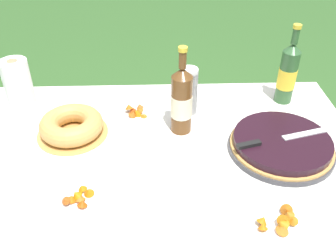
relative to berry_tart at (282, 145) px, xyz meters
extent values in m
cube|color=brown|center=(-0.44, 0.00, -0.05)|extent=(1.52, 1.02, 0.03)
cylinder|color=brown|center=(-1.14, 0.45, -0.40)|extent=(0.06, 0.06, 0.67)
cylinder|color=brown|center=(0.26, 0.45, -0.40)|extent=(0.06, 0.06, 0.67)
cube|color=white|center=(-0.44, 0.00, -0.03)|extent=(1.53, 1.03, 0.00)
cube|color=white|center=(-0.44, 0.52, -0.08)|extent=(1.53, 0.00, 0.10)
cylinder|color=#38383D|center=(0.00, 0.00, -0.02)|extent=(0.39, 0.39, 0.02)
cylinder|color=tan|center=(0.00, 0.00, 0.00)|extent=(0.38, 0.38, 0.01)
cylinder|color=black|center=(0.00, 0.00, 0.02)|extent=(0.36, 0.36, 0.03)
cube|color=silver|center=(0.09, 0.03, 0.03)|extent=(0.19, 0.08, 0.00)
cube|color=black|center=(-0.13, -0.04, 0.04)|extent=(0.09, 0.05, 0.01)
cylinder|color=tan|center=(-0.79, 0.14, -0.02)|extent=(0.28, 0.28, 0.01)
torus|color=tan|center=(-0.79, 0.14, 0.02)|extent=(0.25, 0.25, 0.08)
cylinder|color=white|center=(-0.33, 0.26, 0.02)|extent=(0.07, 0.07, 0.09)
cylinder|color=white|center=(-0.33, 0.26, 0.03)|extent=(0.07, 0.07, 0.09)
cylinder|color=white|center=(-0.33, 0.26, 0.05)|extent=(0.07, 0.07, 0.09)
cylinder|color=white|center=(-0.33, 0.26, 0.06)|extent=(0.07, 0.07, 0.09)
cylinder|color=white|center=(-0.33, 0.26, 0.07)|extent=(0.07, 0.07, 0.09)
cylinder|color=white|center=(-0.33, 0.26, 0.08)|extent=(0.07, 0.07, 0.09)
cylinder|color=white|center=(-0.33, 0.26, 0.10)|extent=(0.07, 0.07, 0.09)
cylinder|color=white|center=(-0.33, 0.26, 0.11)|extent=(0.07, 0.07, 0.09)
cylinder|color=white|center=(-0.33, 0.26, 0.12)|extent=(0.07, 0.07, 0.09)
cylinder|color=white|center=(-0.33, 0.26, 0.14)|extent=(0.07, 0.07, 0.09)
torus|color=white|center=(-0.33, 0.26, 0.18)|extent=(0.07, 0.07, 0.01)
cylinder|color=#2D562D|center=(0.11, 0.36, 0.09)|extent=(0.08, 0.08, 0.24)
cylinder|color=yellow|center=(0.11, 0.36, 0.09)|extent=(0.08, 0.08, 0.09)
cone|color=#2D562D|center=(0.11, 0.36, 0.23)|extent=(0.08, 0.08, 0.04)
cylinder|color=#2D562D|center=(0.11, 0.36, 0.28)|extent=(0.03, 0.03, 0.06)
cylinder|color=gold|center=(0.11, 0.36, 0.32)|extent=(0.03, 0.03, 0.02)
cylinder|color=brown|center=(-0.36, 0.15, 0.09)|extent=(0.08, 0.08, 0.24)
cylinder|color=beige|center=(-0.36, 0.15, 0.09)|extent=(0.08, 0.08, 0.09)
cone|color=brown|center=(-0.36, 0.15, 0.23)|extent=(0.08, 0.08, 0.04)
cylinder|color=brown|center=(-0.36, 0.15, 0.28)|extent=(0.03, 0.03, 0.06)
cylinder|color=gold|center=(-0.36, 0.15, 0.32)|extent=(0.03, 0.03, 0.02)
cylinder|color=white|center=(-0.73, -0.24, -0.02)|extent=(0.24, 0.24, 0.01)
torus|color=white|center=(-0.73, -0.24, -0.01)|extent=(0.23, 0.23, 0.01)
cone|color=#B86C0A|center=(-0.72, -0.22, 0.00)|extent=(0.04, 0.04, 0.03)
cone|color=#C86011|center=(-0.73, -0.24, 0.00)|extent=(0.05, 0.05, 0.03)
cone|color=#B86A0B|center=(-0.71, -0.19, 0.00)|extent=(0.04, 0.04, 0.02)
cone|color=#A74C16|center=(-0.75, -0.25, 0.01)|extent=(0.04, 0.04, 0.03)
cone|color=#C1690E|center=(-0.68, -0.21, 0.00)|extent=(0.04, 0.04, 0.03)
cone|color=#CE5F1D|center=(-0.71, -0.23, -0.01)|extent=(0.05, 0.05, 0.04)
cone|color=#B2450C|center=(-0.69, -0.26, 0.00)|extent=(0.05, 0.05, 0.03)
cylinder|color=white|center=(-0.54, 0.25, -0.02)|extent=(0.21, 0.21, 0.01)
torus|color=white|center=(-0.54, 0.25, -0.01)|extent=(0.20, 0.20, 0.01)
cone|color=#B0650C|center=(-0.54, 0.24, -0.01)|extent=(0.04, 0.05, 0.05)
cone|color=#AA4F15|center=(-0.56, 0.24, 0.00)|extent=(0.05, 0.05, 0.04)
cone|color=#B1511D|center=(-0.53, 0.28, 0.01)|extent=(0.05, 0.05, 0.03)
cone|color=#B85715|center=(-0.54, 0.25, 0.00)|extent=(0.04, 0.05, 0.04)
cone|color=#C27211|center=(-0.55, 0.24, 0.00)|extent=(0.03, 0.03, 0.03)
cone|color=#BE5720|center=(-0.56, 0.26, 0.00)|extent=(0.04, 0.04, 0.03)
cone|color=#C35613|center=(-0.58, 0.27, 0.01)|extent=(0.05, 0.05, 0.04)
cone|color=orange|center=(-0.51, 0.22, -0.01)|extent=(0.03, 0.03, 0.03)
cylinder|color=white|center=(-0.09, -0.36, -0.02)|extent=(0.22, 0.22, 0.01)
torus|color=white|center=(-0.09, -0.36, -0.01)|extent=(0.22, 0.22, 0.01)
cone|color=#CB6510|center=(-0.16, -0.36, 0.00)|extent=(0.04, 0.04, 0.03)
cone|color=#C17314|center=(-0.11, -0.37, 0.01)|extent=(0.05, 0.05, 0.05)
cone|color=#C36C21|center=(-0.10, -0.38, 0.00)|extent=(0.05, 0.05, 0.03)
cone|color=#B56F19|center=(-0.07, -0.35, 0.00)|extent=(0.04, 0.05, 0.03)
cone|color=#BF5A0B|center=(-0.10, -0.35, 0.00)|extent=(0.04, 0.04, 0.04)
cone|color=#AF5A14|center=(-0.08, -0.31, 0.01)|extent=(0.05, 0.05, 0.05)
cone|color=#AE691B|center=(-0.07, -0.33, 0.00)|extent=(0.04, 0.04, 0.04)
cone|color=#BA6810|center=(-0.15, -0.35, 0.00)|extent=(0.04, 0.04, 0.04)
cone|color=#BD6512|center=(-0.09, -0.36, 0.01)|extent=(0.05, 0.05, 0.04)
cylinder|color=white|center=(-1.01, 0.27, 0.10)|extent=(0.11, 0.11, 0.25)
cylinder|color=#9E7A56|center=(-1.01, 0.27, 0.23)|extent=(0.04, 0.04, 0.00)
camera|label=1|loc=(-0.46, -1.06, 0.86)|focal=40.00mm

